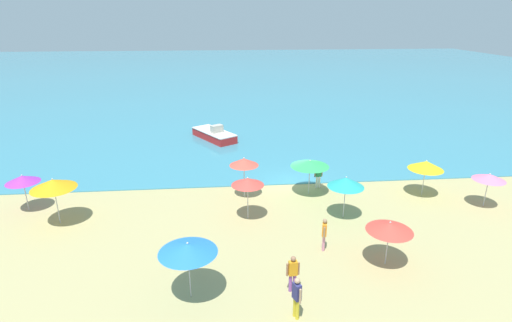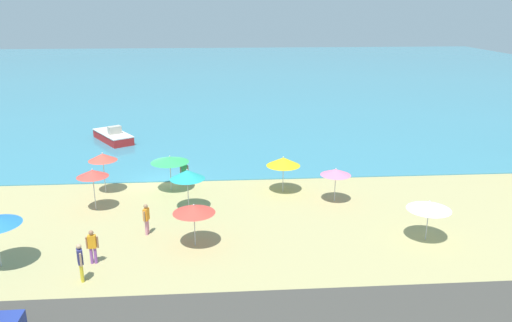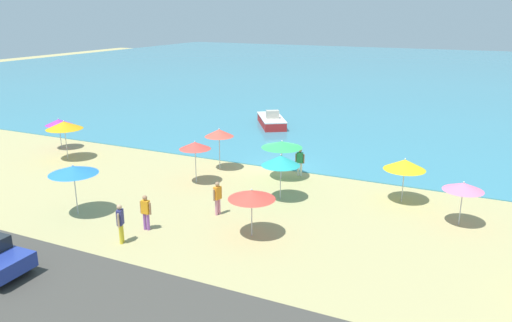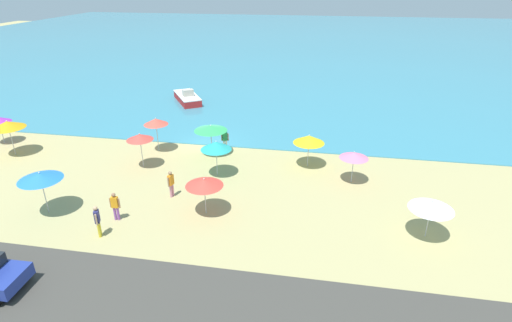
% 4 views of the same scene
% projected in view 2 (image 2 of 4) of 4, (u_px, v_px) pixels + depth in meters
% --- Properties ---
extents(ground_plane, '(160.00, 160.00, 0.00)m').
position_uv_depth(ground_plane, '(162.00, 182.00, 33.86)').
color(ground_plane, tan).
extents(sea, '(150.00, 110.00, 0.05)m').
position_uv_depth(sea, '(196.00, 74.00, 86.18)').
color(sea, teal).
rests_on(sea, ground_plane).
extents(beach_umbrella_0, '(2.04, 2.04, 2.50)m').
position_uv_depth(beach_umbrella_0, '(187.00, 175.00, 28.76)').
color(beach_umbrella_0, '#B2B2B7').
rests_on(beach_umbrella_0, ground_plane).
extents(beach_umbrella_1, '(2.16, 2.16, 2.38)m').
position_uv_depth(beach_umbrella_1, '(283.00, 162.00, 31.54)').
color(beach_umbrella_1, '#B2B2B7').
rests_on(beach_umbrella_1, ground_plane).
extents(beach_umbrella_2, '(2.22, 2.22, 2.14)m').
position_uv_depth(beach_umbrella_2, '(429.00, 206.00, 25.08)').
color(beach_umbrella_2, '#B2B2B7').
rests_on(beach_umbrella_2, ground_plane).
extents(beach_umbrella_3, '(2.44, 2.44, 2.33)m').
position_uv_depth(beach_umbrella_3, '(170.00, 160.00, 31.82)').
color(beach_umbrella_3, '#B2B2B7').
rests_on(beach_umbrella_3, ground_plane).
extents(beach_umbrella_4, '(1.82, 1.82, 2.54)m').
position_uv_depth(beach_umbrella_4, '(92.00, 173.00, 28.65)').
color(beach_umbrella_4, '#B2B2B7').
rests_on(beach_umbrella_4, ground_plane).
extents(beach_umbrella_5, '(2.10, 2.10, 2.22)m').
position_uv_depth(beach_umbrella_5, '(194.00, 209.00, 24.41)').
color(beach_umbrella_5, '#B2B2B7').
rests_on(beach_umbrella_5, ground_plane).
extents(beach_umbrella_9, '(1.81, 1.81, 2.67)m').
position_uv_depth(beach_umbrella_9, '(103.00, 157.00, 31.33)').
color(beach_umbrella_9, '#B2B2B7').
rests_on(beach_umbrella_9, ground_plane).
extents(beach_umbrella_10, '(1.85, 1.85, 2.15)m').
position_uv_depth(beach_umbrella_10, '(336.00, 172.00, 30.01)').
color(beach_umbrella_10, '#B2B2B7').
rests_on(beach_umbrella_10, ground_plane).
extents(bather_0, '(0.57, 0.25, 1.67)m').
position_uv_depth(bather_0, '(92.00, 245.00, 22.97)').
color(bather_0, '#894BA2').
rests_on(bather_0, ground_plane).
extents(bather_1, '(0.57, 0.27, 1.70)m').
position_uv_depth(bather_1, '(184.00, 171.00, 33.06)').
color(bather_1, white).
rests_on(bather_1, ground_plane).
extents(bather_2, '(0.34, 0.54, 1.78)m').
position_uv_depth(bather_2, '(80.00, 260.00, 21.46)').
color(bather_2, gold).
rests_on(bather_2, ground_plane).
extents(bather_3, '(0.31, 0.55, 1.70)m').
position_uv_depth(bather_3, '(146.00, 217.00, 25.91)').
color(bather_3, '#CF7F99').
rests_on(bather_3, ground_plane).
extents(skiff_nearshore, '(4.25, 5.29, 1.42)m').
position_uv_depth(skiff_nearshore, '(113.00, 136.00, 43.82)').
color(skiff_nearshore, red).
rests_on(skiff_nearshore, sea).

